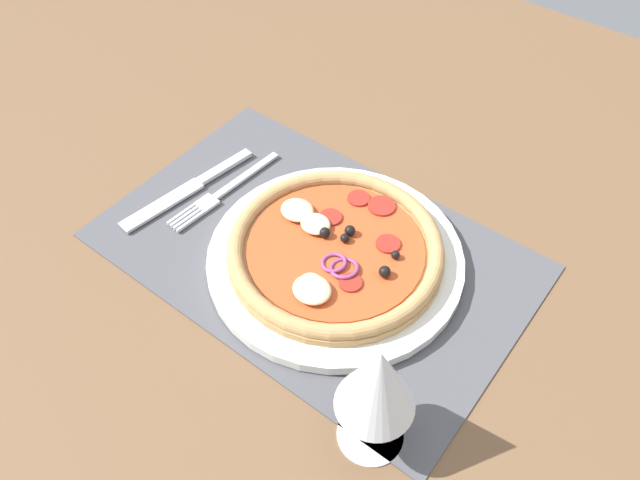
% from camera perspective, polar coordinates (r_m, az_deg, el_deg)
% --- Properties ---
extents(ground_plane, '(1.90, 1.40, 0.02)m').
position_cam_1_polar(ground_plane, '(0.76, -0.57, -1.61)').
color(ground_plane, brown).
extents(placemat, '(0.50, 0.32, 0.00)m').
position_cam_1_polar(placemat, '(0.75, -0.58, -0.93)').
color(placemat, '#4C4C51').
rests_on(placemat, ground_plane).
extents(plate, '(0.30, 0.30, 0.01)m').
position_cam_1_polar(plate, '(0.73, 1.39, -1.65)').
color(plate, silver).
rests_on(plate, placemat).
extents(pizza, '(0.25, 0.25, 0.03)m').
position_cam_1_polar(pizza, '(0.72, 1.37, -0.78)').
color(pizza, tan).
rests_on(pizza, plate).
extents(fork, '(0.03, 0.18, 0.00)m').
position_cam_1_polar(fork, '(0.82, -8.97, 4.19)').
color(fork, silver).
rests_on(fork, placemat).
extents(knife, '(0.04, 0.20, 0.01)m').
position_cam_1_polar(knife, '(0.83, -11.86, 4.52)').
color(knife, silver).
rests_on(knife, placemat).
extents(wine_glass, '(0.07, 0.07, 0.15)m').
position_cam_1_polar(wine_glass, '(0.54, 5.22, -12.73)').
color(wine_glass, silver).
rests_on(wine_glass, ground_plane).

